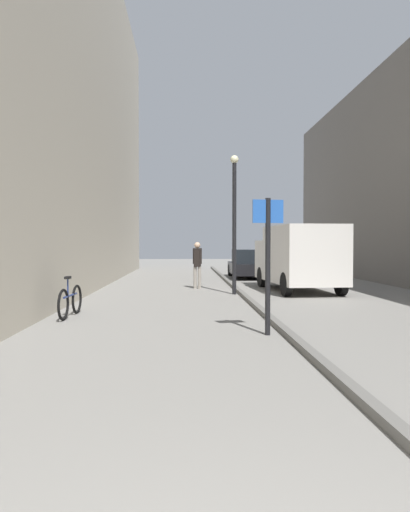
{
  "coord_description": "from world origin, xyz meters",
  "views": [
    {
      "loc": [
        -0.34,
        -1.2,
        1.74
      ],
      "look_at": [
        0.11,
        9.26,
        1.46
      ],
      "focal_mm": 32.58,
      "sensor_mm": 36.0,
      "label": 1
    }
  ],
  "objects": [
    {
      "name": "lamp_post",
      "position": [
        1.35,
        14.66,
        2.72
      ],
      "size": [
        0.28,
        0.28,
        4.76
      ],
      "color": "black",
      "rests_on": "ground_plane"
    },
    {
      "name": "street_sign_post",
      "position": [
        1.23,
        7.53,
        1.55
      ],
      "size": [
        0.6,
        0.11,
        2.6
      ],
      "rotation": [
        0.0,
        0.0,
        3.27
      ],
      "color": "black",
      "rests_on": "ground_plane"
    },
    {
      "name": "ground_plane",
      "position": [
        0.0,
        12.0,
        0.0
      ],
      "size": [
        80.0,
        80.0,
        0.0
      ],
      "primitive_type": "plane",
      "color": "gray"
    },
    {
      "name": "pedestrian_main_foreground",
      "position": [
        0.14,
        16.75,
        1.04
      ],
      "size": [
        0.35,
        0.26,
        1.8
      ],
      "rotation": [
        0.0,
        0.0,
        -0.29
      ],
      "color": "gray",
      "rests_on": "ground_plane"
    },
    {
      "name": "kerb_strip",
      "position": [
        1.58,
        12.0,
        0.06
      ],
      "size": [
        0.16,
        40.0,
        0.12
      ],
      "primitive_type": "cube",
      "color": "#615F5B",
      "rests_on": "ground_plane"
    },
    {
      "name": "building_facade_left",
      "position": [
        -4.63,
        12.0,
        7.43
      ],
      "size": [
        2.05,
        40.0,
        14.86
      ],
      "primitive_type": "cube",
      "color": "#BCB29E",
      "rests_on": "ground_plane"
    },
    {
      "name": "delivery_van",
      "position": [
        3.83,
        15.7,
        1.28
      ],
      "size": [
        2.43,
        5.13,
        2.38
      ],
      "rotation": [
        0.0,
        0.0,
        0.07
      ],
      "color": "silver",
      "rests_on": "ground_plane"
    },
    {
      "name": "bicycle_leaning",
      "position": [
        -3.06,
        9.9,
        0.38
      ],
      "size": [
        0.16,
        1.77,
        0.98
      ],
      "rotation": [
        0.0,
        0.0,
        -0.06
      ],
      "color": "black",
      "rests_on": "ground_plane"
    },
    {
      "name": "parked_car",
      "position": [
        2.9,
        22.36,
        0.71
      ],
      "size": [
        1.88,
        4.22,
        1.45
      ],
      "rotation": [
        0.0,
        0.0,
        -0.01
      ],
      "color": "black",
      "rests_on": "ground_plane"
    }
  ]
}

